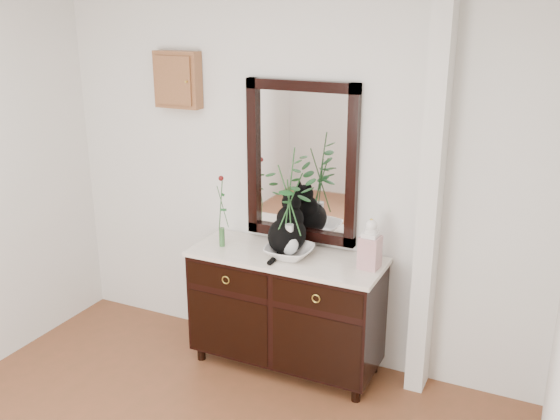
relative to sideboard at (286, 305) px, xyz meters
The scene contains 10 objects.
wall_back 0.92m from the sideboard, 111.80° to the left, with size 3.60×0.04×2.70m, color silver.
pilaster 1.27m from the sideboard, 10.70° to the left, with size 0.12×0.20×2.70m, color silver.
sideboard is the anchor object (origin of this frame).
wall_mirror 0.99m from the sideboard, 90.00° to the left, with size 0.80×0.06×1.10m.
key_cabinet 1.77m from the sideboard, 167.54° to the left, with size 0.35×0.10×0.40m, color brown.
cat 0.58m from the sideboard, 110.22° to the left, with size 0.29×0.35×0.41m, color black, non-canonical shape.
lotus_bowl 0.42m from the sideboard, 38.75° to the right, with size 0.32×0.32×0.08m, color white.
vase_branches 0.77m from the sideboard, 38.75° to the right, with size 0.35×0.35×0.75m, color silver, non-canonical shape.
bud_vase_rose 0.80m from the sideboard, behind, with size 0.06×0.06×0.52m, color #346633, non-canonical shape.
ginger_jar 0.79m from the sideboard, ahead, with size 0.13×0.13×0.34m, color white, non-canonical shape.
Camera 1 is at (1.73, -1.81, 2.45)m, focal length 40.00 mm.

